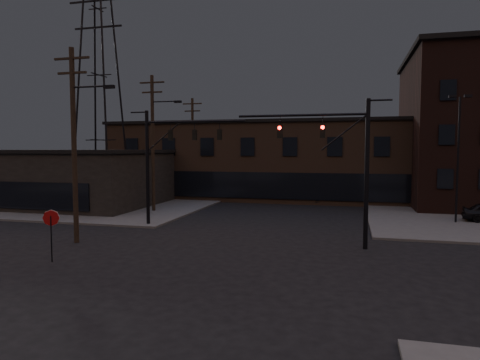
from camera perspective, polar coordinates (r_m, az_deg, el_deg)
name	(u,v)px	position (r m, az deg, el deg)	size (l,w,h in m)	color
ground	(225,262)	(20.61, -1.96, -10.90)	(140.00, 140.00, 0.00)	black
sidewalk_nw	(90,197)	(49.81, -19.33, -2.19)	(30.00, 30.00, 0.15)	#474744
building_row	(297,162)	(47.44, 7.67, 2.46)	(40.00, 12.00, 8.00)	#4A3527
building_left	(71,179)	(43.56, -21.61, 0.08)	(16.00, 12.00, 5.00)	black
traffic_signal_near	(345,157)	(23.59, 13.81, 3.00)	(7.12, 0.24, 8.00)	black
traffic_signal_far	(164,154)	(29.78, -10.05, 3.42)	(7.12, 0.24, 8.00)	black
stop_sign	(51,223)	(22.16, -23.88, -5.32)	(0.72, 0.33, 2.48)	black
utility_pole_near	(75,140)	(25.94, -21.15, 5.01)	(3.70, 0.28, 11.00)	black
utility_pole_mid	(153,140)	(36.80, -11.47, 5.25)	(3.70, 0.28, 11.50)	black
utility_pole_far	(193,145)	(48.24, -6.34, 4.61)	(2.20, 0.28, 11.00)	black
transmission_tower	(99,75)	(44.57, -18.27, 13.15)	(7.00, 7.00, 25.00)	black
lot_light_a	(458,147)	(33.89, 27.10, 3.95)	(1.50, 0.28, 9.14)	black
parked_car_lot_b	(475,198)	(45.01, 28.87, -2.11)	(1.99, 4.90, 1.42)	#AAA9AB
car_crossing	(323,196)	(43.54, 10.97, -2.09)	(1.47, 4.22, 1.39)	black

